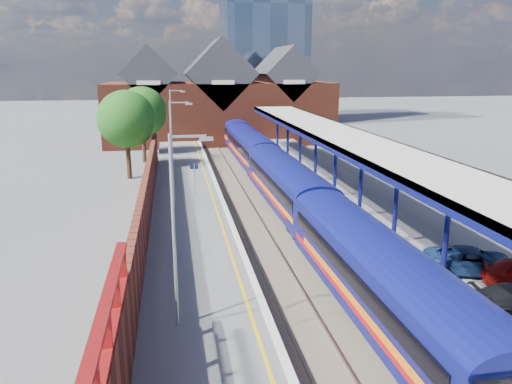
# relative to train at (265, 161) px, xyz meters

# --- Properties ---
(ground) EXTENTS (240.00, 240.00, 0.00)m
(ground) POSITION_rel_train_xyz_m (-1.49, -1.45, -2.12)
(ground) COLOR #5B5B5E
(ground) RESTS_ON ground
(ballast_bed) EXTENTS (6.00, 76.00, 0.06)m
(ballast_bed) POSITION_rel_train_xyz_m (-1.49, -11.45, -2.09)
(ballast_bed) COLOR #473D33
(ballast_bed) RESTS_ON ground
(rails) EXTENTS (4.51, 76.00, 0.14)m
(rails) POSITION_rel_train_xyz_m (-1.49, -11.45, -2.00)
(rails) COLOR slate
(rails) RESTS_ON ground
(left_platform) EXTENTS (5.00, 76.00, 1.00)m
(left_platform) POSITION_rel_train_xyz_m (-6.99, -11.45, -1.62)
(left_platform) COLOR #565659
(left_platform) RESTS_ON ground
(right_platform) EXTENTS (6.00, 76.00, 1.00)m
(right_platform) POSITION_rel_train_xyz_m (4.51, -11.45, -1.62)
(right_platform) COLOR #565659
(right_platform) RESTS_ON ground
(coping_left) EXTENTS (0.30, 76.00, 0.05)m
(coping_left) POSITION_rel_train_xyz_m (-4.64, -11.45, -1.10)
(coping_left) COLOR silver
(coping_left) RESTS_ON left_platform
(coping_right) EXTENTS (0.30, 76.00, 0.05)m
(coping_right) POSITION_rel_train_xyz_m (1.66, -11.45, -1.10)
(coping_right) COLOR silver
(coping_right) RESTS_ON right_platform
(yellow_line) EXTENTS (0.14, 76.00, 0.01)m
(yellow_line) POSITION_rel_train_xyz_m (-5.24, -11.45, -1.12)
(yellow_line) COLOR yellow
(yellow_line) RESTS_ON left_platform
(train) EXTENTS (2.98, 65.93, 3.45)m
(train) POSITION_rel_train_xyz_m (0.00, 0.00, 0.00)
(train) COLOR navy
(train) RESTS_ON ground
(canopy) EXTENTS (4.50, 52.00, 4.48)m
(canopy) POSITION_rel_train_xyz_m (3.99, -9.50, 3.13)
(canopy) COLOR #0F1258
(canopy) RESTS_ON right_platform
(lamp_post_b) EXTENTS (1.48, 0.18, 7.00)m
(lamp_post_b) POSITION_rel_train_xyz_m (-7.86, -25.45, 2.87)
(lamp_post_b) COLOR #A5A8AA
(lamp_post_b) RESTS_ON left_platform
(lamp_post_c) EXTENTS (1.48, 0.18, 7.00)m
(lamp_post_c) POSITION_rel_train_xyz_m (-7.86, -9.45, 2.87)
(lamp_post_c) COLOR #A5A8AA
(lamp_post_c) RESTS_ON left_platform
(lamp_post_d) EXTENTS (1.48, 0.18, 7.00)m
(lamp_post_d) POSITION_rel_train_xyz_m (-7.86, 6.55, 2.87)
(lamp_post_d) COLOR #A5A8AA
(lamp_post_d) RESTS_ON left_platform
(platform_sign) EXTENTS (0.55, 0.08, 2.50)m
(platform_sign) POSITION_rel_train_xyz_m (-6.49, -7.45, 0.57)
(platform_sign) COLOR #A5A8AA
(platform_sign) RESTS_ON left_platform
(brick_wall) EXTENTS (0.35, 50.00, 3.86)m
(brick_wall) POSITION_rel_train_xyz_m (-9.59, -17.91, 0.33)
(brick_wall) COLOR maroon
(brick_wall) RESTS_ON left_platform
(station_building) EXTENTS (30.00, 12.12, 13.78)m
(station_building) POSITION_rel_train_xyz_m (-1.49, 26.55, 3.33)
(station_building) COLOR maroon
(station_building) RESTS_ON ground
(glass_tower) EXTENTS (14.20, 14.20, 40.30)m
(glass_tower) POSITION_rel_train_xyz_m (8.51, 48.55, 18.08)
(glass_tower) COLOR #4A6180
(glass_tower) RESTS_ON ground
(tree_near) EXTENTS (5.20, 5.20, 8.10)m
(tree_near) POSITION_rel_train_xyz_m (-11.84, 4.46, 3.23)
(tree_near) COLOR #382314
(tree_near) RESTS_ON ground
(tree_far) EXTENTS (5.20, 5.20, 8.10)m
(tree_far) POSITION_rel_train_xyz_m (-10.84, 12.46, 3.23)
(tree_far) COLOR #382314
(tree_far) RESTS_ON ground
(parked_car_blue) EXTENTS (4.61, 3.16, 1.17)m
(parked_car_blue) POSITION_rel_train_xyz_m (5.32, -22.81, -0.54)
(parked_car_blue) COLOR navy
(parked_car_blue) RESTS_ON right_platform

